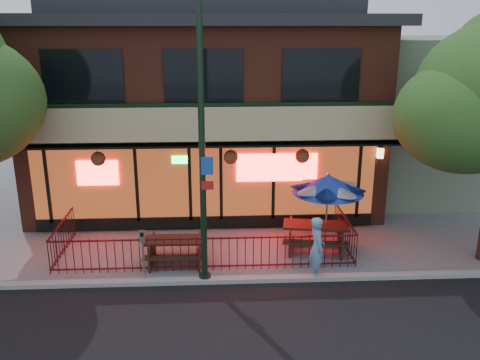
# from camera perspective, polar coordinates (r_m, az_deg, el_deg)

# --- Properties ---
(ground) EXTENTS (80.00, 80.00, 0.00)m
(ground) POSITION_cam_1_polar(r_m,az_deg,el_deg) (14.08, -3.93, -10.45)
(ground) COLOR gray
(ground) RESTS_ON ground
(curb) EXTENTS (80.00, 0.25, 0.12)m
(curb) POSITION_cam_1_polar(r_m,az_deg,el_deg) (13.61, -3.96, -11.20)
(curb) COLOR #999993
(curb) RESTS_ON ground
(restaurant_building) EXTENTS (12.96, 9.49, 8.05)m
(restaurant_building) POSITION_cam_1_polar(r_m,az_deg,el_deg) (19.74, -3.89, 10.17)
(restaurant_building) COLOR brown
(restaurant_building) RESTS_ON ground
(neighbor_building) EXTENTS (6.00, 7.00, 6.00)m
(neighbor_building) POSITION_cam_1_polar(r_m,az_deg,el_deg) (22.25, 20.24, 7.02)
(neighbor_building) COLOR gray
(neighbor_building) RESTS_ON ground
(patio_fence) EXTENTS (8.44, 2.62, 1.00)m
(patio_fence) POSITION_cam_1_polar(r_m,az_deg,el_deg) (14.26, -3.95, -7.26)
(patio_fence) COLOR #480F19
(patio_fence) RESTS_ON ground
(street_light) EXTENTS (0.43, 0.32, 7.00)m
(street_light) POSITION_cam_1_polar(r_m,az_deg,el_deg) (12.54, -4.24, 1.54)
(street_light) COLOR black
(street_light) RESTS_ON ground
(picnic_table_left) EXTENTS (1.74, 1.34, 0.74)m
(picnic_table_left) POSITION_cam_1_polar(r_m,az_deg,el_deg) (14.54, -7.24, -7.49)
(picnic_table_left) COLOR #341D13
(picnic_table_left) RESTS_ON ground
(picnic_table_right) EXTENTS (2.13, 1.76, 0.82)m
(picnic_table_right) POSITION_cam_1_polar(r_m,az_deg,el_deg) (15.39, 8.46, -5.89)
(picnic_table_right) COLOR #391F13
(picnic_table_right) RESTS_ON ground
(patio_umbrella) EXTENTS (2.10, 2.10, 2.40)m
(patio_umbrella) POSITION_cam_1_polar(r_m,az_deg,el_deg) (15.01, 9.86, -0.43)
(patio_umbrella) COLOR gray
(patio_umbrella) RESTS_ON ground
(pedestrian) EXTENTS (0.47, 0.66, 1.72)m
(pedestrian) POSITION_cam_1_polar(r_m,az_deg,el_deg) (13.64, 8.62, -7.53)
(pedestrian) COLOR #649FC8
(pedestrian) RESTS_ON ground
(parking_meter_near) EXTENTS (0.13, 0.11, 1.47)m
(parking_meter_near) POSITION_cam_1_polar(r_m,az_deg,el_deg) (13.41, -10.85, -7.48)
(parking_meter_near) COLOR gray
(parking_meter_near) RESTS_ON ground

